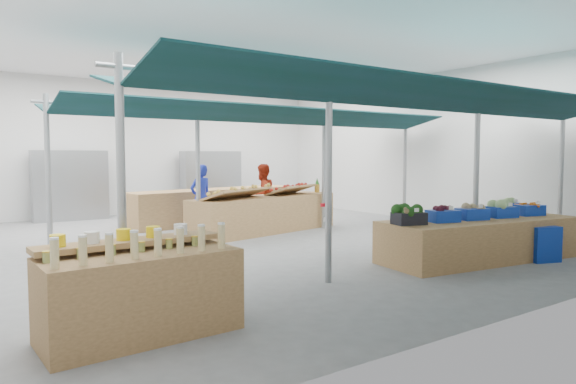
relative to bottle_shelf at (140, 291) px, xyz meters
name	(u,v)px	position (x,y,z in m)	size (l,w,h in m)	color
floor	(250,240)	(4.02, 4.63, -0.47)	(13.00, 13.00, 0.00)	slate
hall	(219,124)	(4.02, 6.07, 2.18)	(13.00, 13.00, 13.00)	silver
pole_grid	(326,159)	(4.77, 2.88, 1.34)	(10.00, 4.60, 3.00)	gray
awnings	(326,110)	(4.77, 2.88, 2.31)	(9.50, 7.08, 0.30)	black
back_shelving_left	(70,186)	(1.52, 10.63, 0.53)	(2.00, 0.50, 2.00)	#B23F33
back_shelving_right	(211,181)	(6.02, 10.63, 0.53)	(2.00, 0.50, 2.00)	#B23F33
bottle_shelf	(140,291)	(0.00, 0.00, 0.00)	(1.99, 1.24, 1.15)	brown
veg_counter	(480,239)	(6.30, 0.37, -0.10)	(3.80, 1.27, 0.74)	brown
fruit_counter	(265,214)	(4.92, 5.41, -0.03)	(4.13, 0.98, 0.88)	brown
far_counter	(215,205)	(4.79, 7.86, 0.00)	(5.20, 1.04, 0.94)	brown
crate_stack	(542,244)	(7.10, -0.34, -0.16)	(0.52, 0.37, 0.63)	#0E2F9A
vendor_left	(201,198)	(3.72, 6.51, 0.36)	(0.60, 0.40, 1.65)	#1B2AB0
vendor_right	(262,195)	(5.52, 6.51, 0.36)	(0.80, 0.63, 1.65)	#A22813
crate_broccoli	(409,215)	(4.68, 0.59, 0.43)	(0.57, 0.47, 0.35)	black
crate_beets	(443,214)	(5.42, 0.49, 0.40)	(0.57, 0.47, 0.29)	#0E2F9A
crate_celeriac	(472,211)	(6.10, 0.40, 0.41)	(0.57, 0.47, 0.31)	#0E2F9A
crate_cabbage	(502,209)	(6.83, 0.30, 0.43)	(0.57, 0.47, 0.35)	#0E2F9A
crate_carrots	(529,209)	(7.56, 0.20, 0.38)	(0.57, 0.47, 0.29)	#0E2F9A
sparrow	(406,211)	(4.50, 0.48, 0.52)	(0.12, 0.09, 0.11)	brown
pole_ribbon	(324,206)	(3.27, 1.05, 0.61)	(0.12, 0.12, 0.28)	red
apple_heap_yellow	(238,192)	(3.98, 5.10, 0.58)	(2.02, 1.44, 0.27)	#997247
apple_heap_red	(291,188)	(5.76, 5.50, 0.58)	(1.66, 1.27, 0.27)	#997247
pineapple	(317,186)	(6.77, 5.72, 0.60)	(0.14, 0.14, 0.39)	#8C6019
crate_extra	(508,205)	(7.62, 0.67, 0.42)	(0.59, 0.49, 0.32)	#0E2F9A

